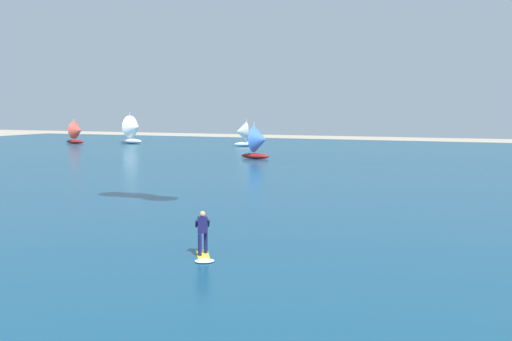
{
  "coord_description": "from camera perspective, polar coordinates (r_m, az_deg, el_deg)",
  "views": [
    {
      "loc": [
        8.37,
        -4.34,
        5.58
      ],
      "look_at": [
        -0.56,
        17.37,
        3.12
      ],
      "focal_mm": 42.85,
      "sensor_mm": 36.0,
      "label": 1
    }
  ],
  "objects": [
    {
      "name": "sailboat_far_right",
      "position": [
        64.24,
        0.3,
        2.66
      ],
      "size": [
        3.33,
        2.84,
        3.86
      ],
      "color": "maroon",
      "rests_on": "ocean"
    },
    {
      "name": "sailboat_near_shore",
      "position": [
        85.07,
        -1.3,
        3.45
      ],
      "size": [
        3.43,
        3.24,
        3.81
      ],
      "color": "white",
      "rests_on": "ocean"
    },
    {
      "name": "kitesurfer",
      "position": [
        22.56,
        -4.97,
        -6.54
      ],
      "size": [
        1.49,
        1.97,
        1.67
      ],
      "color": "yellow",
      "rests_on": "ocean"
    },
    {
      "name": "sailboat_mid_left",
      "position": [
        95.2,
        -16.36,
        3.45
      ],
      "size": [
        3.14,
        2.64,
        3.72
      ],
      "color": "maroon",
      "rests_on": "ocean"
    },
    {
      "name": "ocean",
      "position": [
        56.57,
        13.74,
        0.19
      ],
      "size": [
        160.0,
        90.0,
        0.1
      ],
      "primitive_type": "cube",
      "color": "navy",
      "rests_on": "ground"
    },
    {
      "name": "shoreline_foam",
      "position": [
        16.08,
        -20.46,
        -14.7
      ],
      "size": [
        60.43,
        1.73,
        0.01
      ],
      "primitive_type": "cube",
      "color": "white",
      "rests_on": "ground"
    },
    {
      "name": "sailboat_outermost",
      "position": [
        92.81,
        -11.34,
        3.8
      ],
      "size": [
        4.13,
        3.57,
        4.7
      ],
      "color": "white",
      "rests_on": "ocean"
    }
  ]
}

